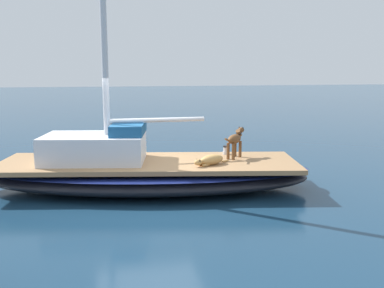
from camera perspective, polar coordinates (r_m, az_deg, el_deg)
ground_plane at (r=9.83m, az=-5.74°, el=-6.02°), size 120.00×120.00×0.00m
sailboat_main at (r=9.74m, az=-5.78°, el=-4.13°), size 3.80×7.57×0.66m
mast_main at (r=9.60m, az=-10.66°, el=14.83°), size 0.14×2.27×6.45m
cabin_house at (r=9.76m, az=-12.40°, el=-0.26°), size 1.78×2.45×0.84m
dog_brown at (r=9.94m, az=5.77°, el=0.55°), size 0.74×0.71×0.70m
dog_tan at (r=9.21m, az=2.46°, el=-2.15°), size 0.51×0.89×0.22m
deck_winch at (r=10.38m, az=4.55°, el=-0.84°), size 0.16×0.16×0.21m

